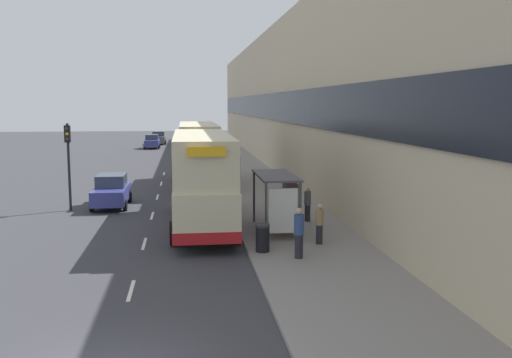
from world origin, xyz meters
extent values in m
cube|color=gray|center=(6.50, 38.50, 0.07)|extent=(5.00, 93.00, 0.14)
cube|color=#C6B793|center=(10.50, 38.50, 6.05)|extent=(3.00, 93.00, 12.10)
cube|color=black|center=(8.96, 38.50, 5.44)|extent=(0.12, 89.28, 2.18)
cube|color=silver|center=(0.00, 5.58, 0.01)|extent=(0.12, 2.00, 0.01)
cube|color=silver|center=(0.00, 11.49, 0.01)|extent=(0.12, 2.00, 0.01)
cube|color=silver|center=(0.00, 17.41, 0.01)|extent=(0.12, 2.00, 0.01)
cube|color=silver|center=(0.00, 23.32, 0.01)|extent=(0.12, 2.00, 0.01)
cube|color=silver|center=(0.00, 29.24, 0.01)|extent=(0.12, 2.00, 0.01)
cube|color=silver|center=(0.00, 35.15, 0.01)|extent=(0.12, 2.00, 0.01)
cube|color=#4C4C51|center=(5.60, 12.65, 2.58)|extent=(1.60, 4.20, 0.08)
cylinder|color=#4C4C51|center=(4.90, 10.65, 1.34)|extent=(0.10, 0.10, 2.40)
cylinder|color=#4C4C51|center=(4.90, 14.65, 1.34)|extent=(0.10, 0.10, 2.40)
cylinder|color=#4C4C51|center=(6.30, 10.65, 1.34)|extent=(0.10, 0.10, 2.40)
cylinder|color=#4C4C51|center=(6.30, 14.65, 1.34)|extent=(0.10, 0.10, 2.40)
cube|color=#99A8B2|center=(6.27, 12.65, 1.46)|extent=(0.04, 3.68, 1.92)
cube|color=white|center=(5.60, 10.71, 1.39)|extent=(1.19, 0.10, 1.82)
cube|color=maroon|center=(5.85, 12.65, 0.59)|extent=(0.36, 2.80, 0.08)
cube|color=beige|center=(2.48, 14.43, 1.43)|extent=(2.55, 10.80, 1.85)
cube|color=beige|center=(2.48, 14.43, 3.33)|extent=(2.50, 10.47, 1.95)
cube|color=#B2191E|center=(2.48, 14.43, 0.72)|extent=(2.58, 10.85, 0.45)
cube|color=#2D3847|center=(2.48, 14.43, 1.79)|extent=(2.58, 10.15, 0.81)
cube|color=#2D3847|center=(2.48, 14.43, 3.23)|extent=(2.55, 10.15, 0.94)
cube|color=yellow|center=(2.48, 9.05, 3.95)|extent=(1.40, 0.08, 0.36)
cylinder|color=black|center=(1.20, 18.10, 0.50)|extent=(0.30, 1.00, 1.00)
cylinder|color=black|center=(3.75, 18.10, 0.50)|extent=(0.30, 1.00, 1.00)
cylinder|color=black|center=(1.20, 11.08, 0.50)|extent=(0.30, 1.00, 1.00)
cylinder|color=black|center=(3.75, 11.08, 0.50)|extent=(0.30, 1.00, 1.00)
cube|color=beige|center=(2.64, 28.01, 1.43)|extent=(2.55, 10.96, 1.85)
cube|color=beige|center=(2.64, 28.01, 3.33)|extent=(2.50, 10.63, 1.95)
cube|color=#B2191E|center=(2.64, 28.01, 0.72)|extent=(2.58, 11.02, 0.45)
cube|color=#2D3847|center=(2.64, 28.01, 1.79)|extent=(2.58, 10.30, 0.81)
cube|color=#2D3847|center=(2.64, 28.01, 3.23)|extent=(2.55, 10.30, 0.94)
cube|color=yellow|center=(2.64, 22.55, 3.95)|extent=(1.40, 0.08, 0.36)
cylinder|color=black|center=(1.37, 31.74, 0.50)|extent=(0.30, 1.00, 1.00)
cylinder|color=black|center=(3.92, 31.74, 0.50)|extent=(0.30, 1.00, 1.00)
cylinder|color=black|center=(1.37, 24.61, 0.50)|extent=(0.30, 1.00, 1.00)
cylinder|color=black|center=(3.92, 24.61, 0.50)|extent=(0.30, 1.00, 1.00)
cube|color=navy|center=(2.53, 52.57, 0.72)|extent=(1.71, 4.30, 0.85)
cube|color=#2D3847|center=(2.53, 52.35, 1.49)|extent=(1.50, 2.07, 0.69)
cylinder|color=black|center=(1.68, 53.90, 0.30)|extent=(0.20, 0.60, 0.60)
cylinder|color=black|center=(3.39, 53.90, 0.30)|extent=(0.20, 0.60, 0.60)
cylinder|color=black|center=(1.68, 51.23, 0.30)|extent=(0.20, 0.60, 0.60)
cylinder|color=black|center=(3.39, 51.23, 0.30)|extent=(0.20, 0.60, 0.60)
cube|color=navy|center=(-2.37, 20.32, 0.71)|extent=(1.73, 4.35, 0.81)
cube|color=#2D3847|center=(-2.37, 20.54, 1.44)|extent=(1.52, 2.09, 0.66)
cylinder|color=black|center=(-1.50, 18.97, 0.30)|extent=(0.20, 0.60, 0.60)
cylinder|color=black|center=(-3.23, 18.97, 0.30)|extent=(0.20, 0.60, 0.60)
cylinder|color=black|center=(-1.50, 21.67, 0.30)|extent=(0.20, 0.60, 0.60)
cylinder|color=black|center=(-3.23, 21.67, 0.30)|extent=(0.20, 0.60, 0.60)
cube|color=#4C5156|center=(-1.90, 69.56, 0.72)|extent=(1.84, 4.13, 0.84)
cube|color=#2D3847|center=(-1.90, 69.76, 1.48)|extent=(1.62, 1.98, 0.68)
cylinder|color=black|center=(-0.98, 68.28, 0.30)|extent=(0.20, 0.60, 0.60)
cylinder|color=black|center=(-2.83, 68.28, 0.30)|extent=(0.20, 0.60, 0.60)
cylinder|color=black|center=(-0.98, 70.84, 0.30)|extent=(0.20, 0.60, 0.60)
cylinder|color=black|center=(-2.83, 70.84, 0.30)|extent=(0.20, 0.60, 0.60)
cube|color=navy|center=(-2.42, 62.13, 0.71)|extent=(1.77, 4.00, 0.81)
cube|color=#2D3847|center=(-2.42, 62.33, 1.45)|extent=(1.55, 1.92, 0.67)
cylinder|color=black|center=(-1.53, 60.89, 0.30)|extent=(0.20, 0.60, 0.60)
cylinder|color=black|center=(-3.30, 60.89, 0.30)|extent=(0.20, 0.60, 0.60)
cylinder|color=black|center=(-1.53, 63.37, 0.30)|extent=(0.20, 0.60, 0.60)
cylinder|color=black|center=(-3.30, 63.37, 0.30)|extent=(0.20, 0.60, 0.60)
cylinder|color=#23232D|center=(7.43, 14.44, 0.53)|extent=(0.27, 0.27, 0.78)
cylinder|color=#4C4C51|center=(7.43, 14.44, 1.25)|extent=(0.33, 0.33, 0.65)
sphere|color=tan|center=(7.43, 14.44, 1.68)|extent=(0.21, 0.21, 0.21)
cylinder|color=#23232D|center=(5.72, 8.08, 0.58)|extent=(0.30, 0.30, 0.87)
cylinder|color=navy|center=(5.72, 8.08, 1.38)|extent=(0.36, 0.36, 0.73)
sphere|color=tan|center=(5.72, 8.08, 1.86)|extent=(0.24, 0.24, 0.24)
cylinder|color=#23232D|center=(6.95, 10.04, 0.52)|extent=(0.26, 0.26, 0.77)
cylinder|color=#997F51|center=(6.95, 10.04, 1.23)|extent=(0.32, 0.32, 0.64)
sphere|color=tan|center=(6.95, 10.04, 1.66)|extent=(0.21, 0.21, 0.21)
cylinder|color=black|center=(4.55, 9.15, 0.61)|extent=(0.52, 0.52, 0.95)
cylinder|color=#2D2D33|center=(4.55, 9.15, 1.14)|extent=(0.55, 0.55, 0.10)
cylinder|color=black|center=(-4.40, 19.43, 2.32)|extent=(0.14, 0.14, 4.65)
cube|color=black|center=(-4.40, 19.38, 4.10)|extent=(0.30, 0.24, 0.90)
sphere|color=#2D2D2D|center=(-4.40, 19.26, 4.37)|extent=(0.16, 0.16, 0.16)
sphere|color=#F2A519|center=(-4.40, 19.26, 4.10)|extent=(0.16, 0.16, 0.16)
sphere|color=#2D2D2D|center=(-4.40, 19.26, 3.83)|extent=(0.16, 0.16, 0.16)
camera|label=1|loc=(1.69, -11.56, 5.66)|focal=40.00mm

